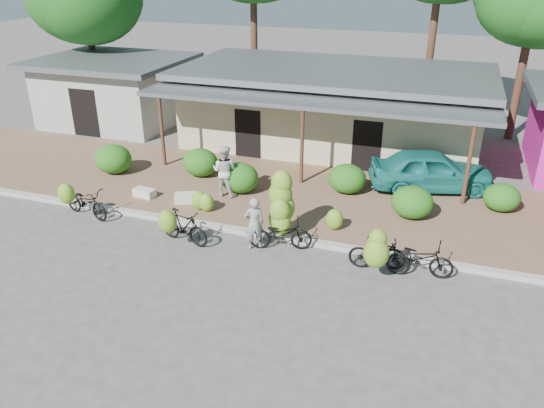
{
  "coord_description": "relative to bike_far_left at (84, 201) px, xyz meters",
  "views": [
    {
      "loc": [
        4.76,
        -11.1,
        7.66
      ],
      "look_at": [
        0.33,
        1.85,
        1.2
      ],
      "focal_mm": 35.0,
      "sensor_mm": 36.0,
      "label": 1
    }
  ],
  "objects": [
    {
      "name": "hedge_4",
      "position": [
        9.9,
        3.13,
        0.08
      ],
      "size": [
        1.31,
        1.18,
        1.03
      ],
      "primitive_type": "ellipsoid",
      "color": "#275E15",
      "rests_on": "sidewalk"
    },
    {
      "name": "loose_banana_b",
      "position": [
        3.6,
        1.43,
        -0.13
      ],
      "size": [
        0.48,
        0.41,
        0.61
      ],
      "primitive_type": "ellipsoid",
      "color": "#7BAB2A",
      "rests_on": "sidewalk"
    },
    {
      "name": "hedge_0",
      "position": [
        -1.16,
        3.35,
        0.11
      ],
      "size": [
        1.41,
        1.27,
        1.1
      ],
      "primitive_type": "ellipsoid",
      "color": "#275E15",
      "rests_on": "sidewalk"
    },
    {
      "name": "curb",
      "position": [
        5.84,
        0.59,
        -0.48
      ],
      "size": [
        60.0,
        0.25,
        0.15
      ],
      "primitive_type": "cube",
      "color": "#A8A399",
      "rests_on": "ground"
    },
    {
      "name": "bike_far_left",
      "position": [
        0.0,
        0.0,
        0.0
      ],
      "size": [
        1.97,
        1.41,
        1.37
      ],
      "rotation": [
        0.0,
        0.0,
        1.32
      ],
      "color": "black",
      "rests_on": "ground"
    },
    {
      "name": "hedge_1",
      "position": [
        2.08,
        4.14,
        0.08
      ],
      "size": [
        1.33,
        1.2,
        1.04
      ],
      "primitive_type": "ellipsoid",
      "color": "#275E15",
      "rests_on": "sidewalk"
    },
    {
      "name": "ground",
      "position": [
        5.84,
        -1.41,
        -0.56
      ],
      "size": [
        100.0,
        100.0,
        0.0
      ],
      "primitive_type": "plane",
      "color": "#4B4846",
      "rests_on": "ground"
    },
    {
      "name": "bike_right",
      "position": [
        9.38,
        -0.42,
        0.12
      ],
      "size": [
        1.66,
        1.18,
        1.56
      ],
      "rotation": [
        0.0,
        0.0,
        1.54
      ],
      "color": "black",
      "rests_on": "ground"
    },
    {
      "name": "loose_banana_a",
      "position": [
        3.33,
        1.48,
        -0.12
      ],
      "size": [
        0.51,
        0.43,
        0.64
      ],
      "primitive_type": "ellipsoid",
      "color": "#7BAB2A",
      "rests_on": "sidewalk"
    },
    {
      "name": "shop_main",
      "position": [
        5.84,
        9.52,
        1.17
      ],
      "size": [
        13.0,
        8.5,
        3.35
      ],
      "color": "beige",
      "rests_on": "ground"
    },
    {
      "name": "bike_far_right",
      "position": [
        10.36,
        0.02,
        -0.07
      ],
      "size": [
        1.86,
        0.73,
        0.96
      ],
      "rotation": [
        0.0,
        0.0,
        1.52
      ],
      "color": "black",
      "rests_on": "ground"
    },
    {
      "name": "bike_left",
      "position": [
        3.76,
        -0.57,
        0.03
      ],
      "size": [
        1.77,
        1.29,
        1.31
      ],
      "rotation": [
        0.0,
        0.0,
        1.35
      ],
      "color": "black",
      "rests_on": "ground"
    },
    {
      "name": "hedge_2",
      "position": [
        4.04,
        3.21,
        0.09
      ],
      "size": [
        1.35,
        1.21,
        1.05
      ],
      "primitive_type": "ellipsoid",
      "color": "#275E15",
      "rests_on": "sidewalk"
    },
    {
      "name": "sack_far",
      "position": [
        1.09,
        1.77,
        -0.3
      ],
      "size": [
        0.8,
        0.49,
        0.28
      ],
      "primitive_type": "cube",
      "rotation": [
        0.0,
        0.0,
        -0.15
      ],
      "color": "silver",
      "rests_on": "sidewalk"
    },
    {
      "name": "shop_grey",
      "position": [
        -5.16,
        9.59,
        1.06
      ],
      "size": [
        7.0,
        6.0,
        3.15
      ],
      "color": "#A2A29D",
      "rests_on": "ground"
    },
    {
      "name": "bike_center",
      "position": [
        6.47,
        0.37,
        0.33
      ],
      "size": [
        1.88,
        1.39,
        2.2
      ],
      "rotation": [
        0.0,
        0.0,
        1.86
      ],
      "color": "black",
      "rests_on": "ground"
    },
    {
      "name": "bystander",
      "position": [
        3.67,
        2.79,
        0.46
      ],
      "size": [
        0.89,
        0.71,
        1.79
      ],
      "primitive_type": "imported",
      "rotation": [
        0.0,
        0.0,
        3.11
      ],
      "color": "silver",
      "rests_on": "sidewalk"
    },
    {
      "name": "teal_van",
      "position": [
        10.3,
        5.59,
        0.28
      ],
      "size": [
        4.52,
        2.83,
        1.44
      ],
      "primitive_type": "imported",
      "rotation": [
        0.0,
        0.0,
        1.86
      ],
      "color": "#19726B",
      "rests_on": "sidewalk"
    },
    {
      "name": "sack_near",
      "position": [
        2.7,
        1.86,
        -0.29
      ],
      "size": [
        0.94,
        0.7,
        0.3
      ],
      "primitive_type": "cube",
      "rotation": [
        0.0,
        0.0,
        0.39
      ],
      "color": "silver",
      "rests_on": "sidewalk"
    },
    {
      "name": "vendor",
      "position": [
        5.84,
        -0.11,
        0.24
      ],
      "size": [
        0.69,
        0.62,
        1.58
      ],
      "primitive_type": "imported",
      "rotation": [
        0.0,
        0.0,
        3.67
      ],
      "color": "gray",
      "rests_on": "ground"
    },
    {
      "name": "loose_banana_c",
      "position": [
        7.79,
        1.54,
        -0.11
      ],
      "size": [
        0.52,
        0.45,
        0.66
      ],
      "primitive_type": "ellipsoid",
      "color": "#7BAB2A",
      "rests_on": "sidewalk"
    },
    {
      "name": "hedge_3",
      "position": [
        7.58,
        4.38,
        0.07
      ],
      "size": [
        1.31,
        1.18,
        1.02
      ],
      "primitive_type": "ellipsoid",
      "color": "#275E15",
      "rests_on": "sidewalk"
    },
    {
      "name": "hedge_5",
      "position": [
        12.6,
        4.57,
        0.02
      ],
      "size": [
        1.16,
        1.05,
        0.91
      ],
      "primitive_type": "ellipsoid",
      "color": "#275E15",
      "rests_on": "sidewalk"
    },
    {
      "name": "sidewalk",
      "position": [
        5.84,
        3.59,
        -0.5
      ],
      "size": [
        60.0,
        6.0,
        0.12
      ],
      "primitive_type": "cube",
      "color": "brown",
      "rests_on": "ground"
    }
  ]
}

